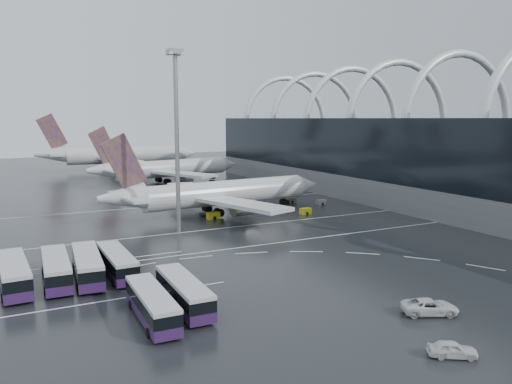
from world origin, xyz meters
name	(u,v)px	position (x,y,z in m)	size (l,w,h in m)	color
ground	(241,244)	(0.00, 0.00, 0.00)	(420.00, 420.00, 0.00)	black
terminal	(431,155)	(61.56, 19.84, 10.87)	(42.00, 160.00, 34.90)	slate
lane_marking_near	(247,247)	(0.00, -2.00, 0.01)	(120.00, 0.25, 0.01)	silver
lane_marking_mid	(213,229)	(0.00, 12.00, 0.01)	(120.00, 0.25, 0.01)	silver
lane_marking_far	(167,205)	(0.00, 40.00, 0.01)	(120.00, 0.25, 0.01)	silver
bus_bay_line_south	(107,301)	(-24.00, -16.00, 0.01)	(28.00, 0.25, 0.01)	silver
bus_bay_line_north	(85,263)	(-24.00, 0.00, 0.01)	(28.00, 0.25, 0.01)	silver
airliner_main	(217,194)	(6.00, 24.68, 4.33)	(51.14, 44.62, 17.31)	silver
airliner_gate_b	(165,169)	(11.22, 78.27, 4.46)	(51.04, 45.15, 17.82)	silver
airliner_gate_c	(116,156)	(6.44, 127.44, 5.47)	(61.33, 56.55, 21.86)	silver
bus_row_near_a	(14,274)	(-32.95, -6.92, 1.82)	(3.67, 13.55, 3.31)	#301542
bus_row_near_b	(56,269)	(-28.29, -6.90, 1.77)	(3.53, 13.16, 3.21)	#301542
bus_row_near_c	(87,265)	(-24.66, -7.22, 1.81)	(3.99, 13.54, 3.29)	#301542
bus_row_near_d	(117,262)	(-21.05, -7.29, 1.70)	(3.11, 12.58, 3.09)	#301542
bus_row_far_b	(152,304)	(-20.93, -23.48, 1.64)	(3.11, 12.21, 2.99)	#301542
bus_row_far_c	(184,292)	(-17.00, -21.64, 1.68)	(3.18, 12.51, 3.07)	#301542
van_curve_a	(430,307)	(4.88, -34.98, 0.80)	(2.65, 5.74, 1.59)	silver
van_curve_b	(452,349)	(-0.52, -42.66, 0.69)	(1.64, 4.08, 1.39)	silver
floodlight_mast	(176,119)	(-6.05, 13.16, 19.83)	(2.42, 2.42, 31.52)	gray
gse_cart_belly_a	(306,211)	(22.84, 16.66, 0.63)	(2.30, 1.36, 1.25)	gold
gse_cart_belly_b	(291,200)	(27.56, 30.41, 0.62)	(2.28, 1.35, 1.24)	slate
gse_cart_belly_c	(213,215)	(3.66, 20.83, 0.68)	(2.51, 1.48, 1.37)	gold
gse_cart_belly_d	(321,202)	(32.27, 24.73, 0.60)	(2.19, 1.29, 1.19)	slate
gse_cart_belly_e	(240,206)	(13.11, 28.48, 0.55)	(2.03, 1.20, 1.10)	gold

